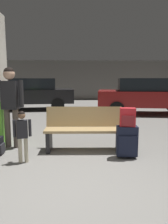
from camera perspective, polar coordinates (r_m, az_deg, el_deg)
ground_plane at (r=6.86m, az=-1.82°, el=-4.06°), size 18.00×18.00×0.10m
garage_back_wall at (r=15.55m, az=-1.66°, el=8.42°), size 18.00×0.12×2.80m
bench at (r=4.46m, az=0.04°, el=-4.53°), size 1.61×0.55×0.89m
suitcase at (r=4.10m, az=11.34°, el=-7.61°), size 0.39×0.25×0.60m
backpack_bright at (r=4.00m, az=11.52°, el=-1.41°), size 0.30×0.22×0.34m
child at (r=3.89m, az=-16.11°, el=-4.92°), size 0.31×0.18×0.92m
adult at (r=4.78m, az=-19.01°, el=3.35°), size 0.58×0.25×1.71m
parked_car_near at (r=9.47m, az=16.19°, el=4.35°), size 4.28×2.21×1.51m
parked_car_far at (r=10.75m, az=-13.84°, el=4.91°), size 4.26×2.13×1.51m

